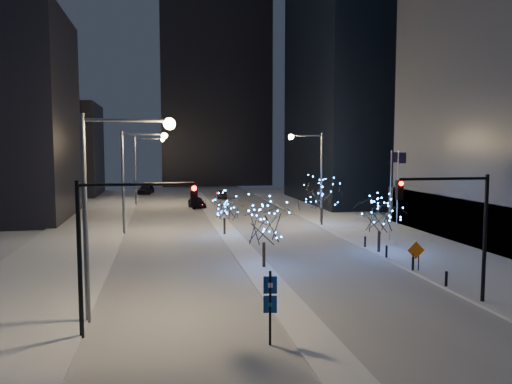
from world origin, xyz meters
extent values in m
plane|color=silver|center=(0.00, 0.00, 0.00)|extent=(160.00, 160.00, 0.00)
cube|color=#AFB4BE|center=(0.00, 35.00, 0.01)|extent=(20.00, 130.00, 0.02)
cube|color=silver|center=(0.00, 30.00, 0.07)|extent=(2.00, 80.00, 0.15)
cube|color=silver|center=(15.00, 20.00, 0.07)|extent=(10.00, 90.00, 0.15)
cube|color=silver|center=(-14.00, 20.00, 0.07)|extent=(8.00, 90.00, 0.15)
cube|color=black|center=(-26.00, 70.00, 8.00)|extent=(18.00, 16.00, 16.00)
cube|color=black|center=(6.00, 92.00, 21.00)|extent=(24.00, 14.00, 42.00)
cylinder|color=#595E66|center=(-10.00, 2.00, 5.00)|extent=(0.24, 0.24, 10.00)
cylinder|color=#595E66|center=(-8.00, 2.00, 9.70)|extent=(4.00, 0.16, 0.16)
sphere|color=#FFD57F|center=(-6.00, 2.00, 9.55)|extent=(0.56, 0.56, 0.56)
cylinder|color=#595E66|center=(-10.00, 27.00, 5.00)|extent=(0.24, 0.24, 10.00)
cylinder|color=#595E66|center=(-8.00, 27.00, 9.70)|extent=(4.00, 0.16, 0.16)
sphere|color=#FFD57F|center=(-6.00, 27.00, 9.55)|extent=(0.56, 0.56, 0.56)
cylinder|color=#595E66|center=(-10.00, 52.00, 5.00)|extent=(0.24, 0.24, 10.00)
cylinder|color=#595E66|center=(-8.00, 52.00, 9.70)|extent=(4.00, 0.16, 0.16)
sphere|color=#FFD57F|center=(-6.00, 52.00, 9.55)|extent=(0.56, 0.56, 0.56)
cylinder|color=#595E66|center=(11.00, 30.00, 5.00)|extent=(0.24, 0.24, 10.00)
cylinder|color=#595E66|center=(9.25, 30.00, 9.70)|extent=(3.50, 0.16, 0.16)
sphere|color=#FFD57F|center=(7.50, 30.00, 9.55)|extent=(0.56, 0.56, 0.56)
cylinder|color=black|center=(-10.00, 0.00, 3.50)|extent=(0.20, 0.20, 7.00)
cylinder|color=black|center=(-7.50, 0.00, 6.80)|extent=(5.00, 0.14, 0.14)
cube|color=black|center=(-5.00, 0.00, 6.25)|extent=(0.32, 0.28, 1.00)
sphere|color=#FF0C05|center=(-5.00, -0.18, 6.60)|extent=(0.22, 0.22, 0.22)
cylinder|color=black|center=(10.50, 1.00, 3.50)|extent=(0.20, 0.20, 7.00)
cylinder|color=black|center=(8.00, 1.00, 6.80)|extent=(5.00, 0.14, 0.14)
cube|color=black|center=(5.50, 1.00, 6.25)|extent=(0.32, 0.28, 1.00)
sphere|color=#FF0C05|center=(5.50, 0.82, 6.60)|extent=(0.22, 0.22, 0.22)
cylinder|color=silver|center=(13.00, 16.00, 4.15)|extent=(0.10, 0.10, 8.00)
cube|color=black|center=(13.35, 16.00, 7.55)|extent=(0.70, 0.03, 0.90)
cylinder|color=silver|center=(13.60, 18.50, 4.15)|extent=(0.10, 0.10, 8.00)
cube|color=black|center=(13.95, 18.50, 7.55)|extent=(0.70, 0.03, 0.90)
cylinder|color=black|center=(10.20, 4.00, 0.60)|extent=(0.16, 0.16, 0.90)
cylinder|color=black|center=(10.20, 8.00, 0.60)|extent=(0.16, 0.16, 0.90)
cylinder|color=black|center=(10.20, 12.00, 0.60)|extent=(0.16, 0.16, 0.90)
cylinder|color=black|center=(10.20, 16.00, 0.60)|extent=(0.16, 0.16, 0.90)
imported|color=black|center=(-1.50, 46.69, 0.79)|extent=(2.51, 4.84, 1.58)
imported|color=black|center=(3.62, 59.18, 0.69)|extent=(2.12, 4.36, 1.38)
imported|color=black|center=(-9.00, 70.02, 0.82)|extent=(3.23, 5.98, 1.64)
cylinder|color=black|center=(0.50, 10.82, 1.01)|extent=(0.22, 0.22, 1.72)
cylinder|color=black|center=(-0.50, 24.41, 0.92)|extent=(0.22, 0.22, 1.53)
cylinder|color=black|center=(10.50, 14.00, 0.97)|extent=(0.22, 0.22, 1.65)
cylinder|color=black|center=(10.50, 28.24, 1.03)|extent=(0.22, 0.22, 1.76)
cylinder|color=black|center=(-2.00, -2.38, 1.62)|extent=(0.11, 0.11, 3.24)
cube|color=navy|center=(-2.00, -2.38, 2.64)|extent=(0.58, 0.18, 0.74)
cube|color=navy|center=(-2.00, -2.38, 1.81)|extent=(0.58, 0.18, 0.74)
cylinder|color=black|center=(10.09, 7.83, 0.74)|extent=(0.06, 0.06, 1.18)
cylinder|color=black|center=(10.51, 7.83, 0.74)|extent=(0.06, 0.06, 1.18)
cube|color=orange|center=(10.30, 7.83, 1.54)|extent=(1.21, 0.11, 1.21)
camera|label=1|loc=(-6.50, -22.47, 8.43)|focal=35.00mm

